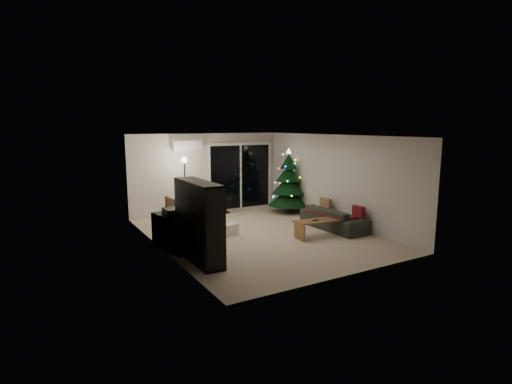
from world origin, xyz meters
The scene contains 18 objects.
room centered at (0.46, 1.49, 1.02)m, with size 6.50×7.51×2.60m.
bookshelf centered at (-2.25, -1.08, 0.82)m, with size 0.42×1.65×1.65m, color black, non-canonical shape.
media_cabinet centered at (-2.25, -0.09, 0.39)m, with size 0.46×1.24×0.77m, color black.
stereo centered at (-2.25, -0.09, 0.86)m, with size 0.39×0.46×0.17m, color black.
armchair centered at (-1.26, 1.79, 0.42)m, with size 0.90×0.93×0.84m, color #4A332B.
ottoman centered at (-1.31, 1.82, 0.20)m, with size 0.44×0.44×0.40m, color beige.
cardboard_box_a centered at (-1.45, 0.18, 0.16)m, with size 0.46×0.35×0.33m, color white.
cardboard_box_b centered at (-0.66, 0.35, 0.15)m, with size 0.42×0.31×0.29m, color white.
side_table centered at (0.40, 2.73, 0.23)m, with size 0.36×0.36×0.46m, color black.
floor_lamp centered at (-1.01, 2.54, 0.90)m, with size 0.29×0.29×1.79m, color black.
sofa centered at (2.05, -0.51, 0.29)m, with size 1.97×0.77×0.58m, color #363B30.
sofa_throw centered at (1.95, -0.51, 0.42)m, with size 0.62×1.42×0.05m, color maroon.
cushion_a centered at (2.30, 0.14, 0.52)m, with size 0.11×0.38×0.38m, color #937554.
cushion_b centered at (2.30, -1.16, 0.52)m, with size 0.11×0.38×0.38m, color maroon.
coffee_table centered at (1.26, -0.91, 0.21)m, with size 1.33×0.46×0.42m, color brown, non-canonical shape.
remote_a centered at (1.11, -0.91, 0.43)m, with size 0.17×0.05×0.02m, color black.
remote_b centered at (1.36, -0.86, 0.43)m, with size 0.15×0.04×0.02m, color slate.
christmas_tree centered at (2.17, 1.82, 1.03)m, with size 1.27×1.27×2.05m, color #0D3716.
Camera 1 is at (-5.01, -8.49, 2.76)m, focal length 28.00 mm.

